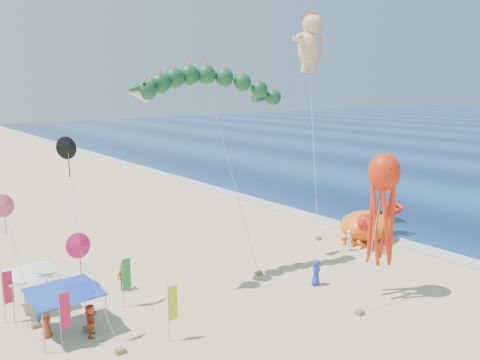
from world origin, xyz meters
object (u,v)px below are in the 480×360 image
(crab_inflatable, at_px, (368,224))
(canopy_white, at_px, (29,269))
(dragon_kite, at_px, (209,90))
(canopy_blue, at_px, (64,289))
(cherub_kite, at_px, (311,41))
(octopus_kite, at_px, (382,200))

(crab_inflatable, relative_size, canopy_white, 2.22)
(dragon_kite, bearing_deg, canopy_blue, -172.74)
(cherub_kite, relative_size, canopy_blue, 5.09)
(crab_inflatable, bearing_deg, canopy_white, 169.91)
(octopus_kite, relative_size, canopy_blue, 2.39)
(crab_inflatable, distance_m, cherub_kite, 17.09)
(crab_inflatable, height_order, canopy_blue, crab_inflatable)
(cherub_kite, distance_m, octopus_kite, 19.18)
(octopus_kite, bearing_deg, crab_inflatable, 39.46)
(crab_inflatable, bearing_deg, dragon_kite, 172.21)
(crab_inflatable, bearing_deg, canopy_blue, 178.41)
(cherub_kite, distance_m, canopy_white, 29.55)
(dragon_kite, xyz_separation_m, octopus_kite, (6.35, -9.36, -6.62))
(canopy_white, bearing_deg, canopy_blue, -80.00)
(cherub_kite, height_order, canopy_blue, cherub_kite)
(canopy_blue, bearing_deg, canopy_white, 100.00)
(canopy_blue, bearing_deg, cherub_kite, 12.94)
(crab_inflatable, relative_size, cherub_kite, 0.36)
(dragon_kite, relative_size, octopus_kite, 1.54)
(dragon_kite, xyz_separation_m, canopy_white, (-11.38, 2.65, -10.47))
(dragon_kite, relative_size, cherub_kite, 0.72)
(dragon_kite, bearing_deg, cherub_kite, 17.05)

